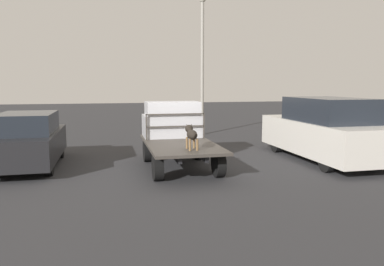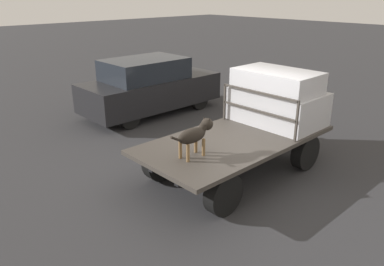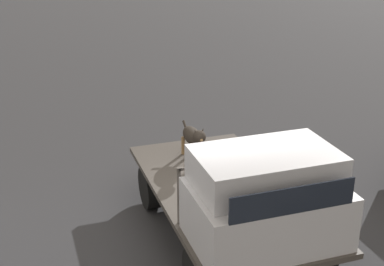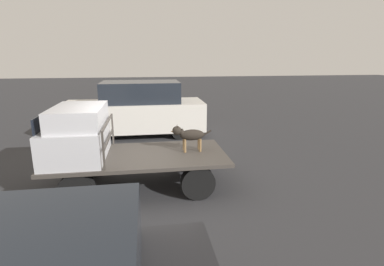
{
  "view_description": "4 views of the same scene",
  "coord_description": "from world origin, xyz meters",
  "views": [
    {
      "loc": [
        -10.97,
        2.13,
        2.56
      ],
      "look_at": [
        -1.28,
        -0.09,
        1.26
      ],
      "focal_mm": 35.0,
      "sensor_mm": 36.0,
      "label": 1
    },
    {
      "loc": [
        -5.39,
        -4.49,
        3.54
      ],
      "look_at": [
        -1.28,
        -0.09,
        1.26
      ],
      "focal_mm": 35.0,
      "sensor_mm": 36.0,
      "label": 2
    },
    {
      "loc": [
        6.58,
        -2.74,
        4.63
      ],
      "look_at": [
        -1.28,
        -0.09,
        1.26
      ],
      "focal_mm": 50.0,
      "sensor_mm": 36.0,
      "label": 3
    },
    {
      "loc": [
        -0.21,
        6.82,
        3.05
      ],
      "look_at": [
        -1.28,
        -0.09,
        1.26
      ],
      "focal_mm": 28.0,
      "sensor_mm": 36.0,
      "label": 4
    }
  ],
  "objects": [
    {
      "name": "truck_headboard",
      "position": [
        0.66,
        0.0,
        1.35
      ],
      "size": [
        0.04,
        1.89,
        0.82
      ],
      "color": "#3D3833",
      "rests_on": "flatbed_truck"
    },
    {
      "name": "truck_cab",
      "position": [
        1.34,
        0.0,
        1.36
      ],
      "size": [
        1.26,
        1.89,
        1.18
      ],
      "color": "#B7B7BC",
      "rests_on": "flatbed_truck"
    },
    {
      "name": "dog",
      "position": [
        -1.2,
        -0.09,
        1.22
      ],
      "size": [
        1.0,
        0.26,
        0.67
      ],
      "rotation": [
        0.0,
        0.0,
        -0.11
      ],
      "color": "brown",
      "rests_on": "flatbed_truck"
    },
    {
      "name": "ground_plane",
      "position": [
        0.0,
        0.0,
        0.0
      ],
      "size": [
        80.0,
        80.0,
        0.0
      ],
      "primitive_type": "plane",
      "color": "#2D2D30"
    },
    {
      "name": "flatbed_truck",
      "position": [
        0.0,
        0.0,
        0.6
      ],
      "size": [
        4.09,
        2.01,
        0.81
      ],
      "color": "black",
      "rests_on": "ground"
    }
  ]
}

